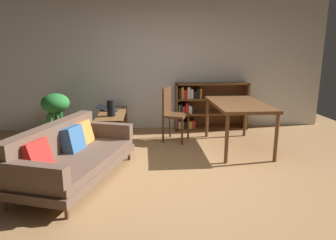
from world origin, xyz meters
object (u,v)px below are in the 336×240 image
potted_floor_plant (56,107)px  dining_table (238,107)px  fabric_couch (71,154)px  media_console (113,126)px  bookshelf (205,106)px  open_laptop (109,109)px  dining_chair_near (172,111)px  desk_speaker (111,108)px

potted_floor_plant → dining_table: bearing=-15.7°
fabric_couch → potted_floor_plant: 2.15m
media_console → dining_table: (2.16, -0.67, 0.46)m
media_console → potted_floor_plant: size_ratio=1.61×
potted_floor_plant → bookshelf: size_ratio=0.56×
open_laptop → potted_floor_plant: size_ratio=0.55×
fabric_couch → dining_chair_near: dining_chair_near is taller
fabric_couch → desk_speaker: size_ratio=7.26×
dining_chair_near → potted_floor_plant: bearing=169.6°
dining_chair_near → open_laptop: bearing=161.5°
open_laptop → fabric_couch: bearing=-97.7°
open_laptop → dining_chair_near: bearing=-18.5°
open_laptop → media_console: bearing=-71.7°
media_console → open_laptop: (-0.08, 0.23, 0.28)m
fabric_couch → open_laptop: (0.27, 2.01, 0.19)m
fabric_couch → dining_chair_near: 2.18m
media_console → dining_chair_near: bearing=-8.6°
desk_speaker → potted_floor_plant: 1.22m
dining_table → dining_chair_near: (-1.06, 0.51, -0.16)m
dining_table → bookshelf: bearing=102.1°
media_console → potted_floor_plant: 1.14m
open_laptop → dining_chair_near: (1.17, -0.39, 0.02)m
fabric_couch → media_console: (0.35, 1.78, -0.10)m
media_console → desk_speaker: (0.02, -0.30, 0.40)m
potted_floor_plant → dining_chair_near: (2.17, -0.40, -0.03)m
bookshelf → open_laptop: bearing=-167.8°
dining_table → dining_chair_near: bearing=154.5°
potted_floor_plant → dining_table: potted_floor_plant is taller
potted_floor_plant → bookshelf: 2.97m
potted_floor_plant → media_console: bearing=-12.2°
open_laptop → dining_table: 2.41m
open_laptop → bookshelf: (1.95, 0.42, -0.04)m
media_console → bookshelf: (1.87, 0.65, 0.24)m
fabric_couch → dining_chair_near: bearing=48.2°
potted_floor_plant → dining_chair_near: dining_chair_near is taller
desk_speaker → dining_chair_near: (1.08, 0.13, -0.10)m
media_console → dining_table: size_ratio=0.90×
potted_floor_plant → dining_table: (3.23, -0.90, 0.13)m
open_laptop → dining_chair_near: 1.24m
dining_table → dining_chair_near: dining_chair_near is taller
fabric_couch → bookshelf: bookshelf is taller
open_laptop → bookshelf: size_ratio=0.31×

